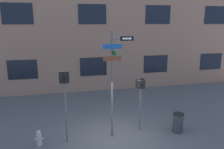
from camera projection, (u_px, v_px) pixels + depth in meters
name	position (u px, v px, depth m)	size (l,w,h in m)	color
ground_plane	(116.00, 139.00, 9.48)	(60.00, 60.00, 0.00)	#515154
street_sign_pole	(114.00, 76.00, 9.04)	(1.29, 1.02, 4.58)	#4C4C51
pedestrian_signal_left	(65.00, 89.00, 8.68)	(0.41, 0.40, 2.99)	#4C4C51
pedestrian_signal_right	(141.00, 90.00, 9.81)	(0.39, 0.40, 2.45)	#4C4C51
fire_hydrant	(39.00, 138.00, 8.89)	(0.37, 0.21, 0.67)	#A5A5A8
trash_bin	(178.00, 123.00, 9.95)	(0.49, 0.49, 0.90)	#333338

